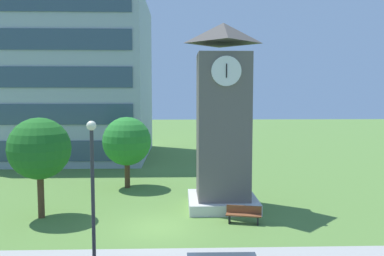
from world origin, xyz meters
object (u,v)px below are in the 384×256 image
Objects in this scene: clock_tower at (223,126)px; park_bench at (244,214)px; tree_by_building at (127,141)px; tree_streetside at (39,149)px; street_lamp at (93,178)px.

clock_tower reaches higher than park_bench.
clock_tower is 5.28m from park_bench.
tree_by_building is at bearing 131.04° from park_bench.
tree_streetside is (-9.91, -1.71, -1.02)m from clock_tower.
street_lamp is at bearing -88.18° from tree_by_building.
tree_streetside is (-10.68, 1.28, 3.26)m from park_bench.
clock_tower is 5.69× the size of park_bench.
park_bench is at bearing 38.32° from street_lamp.
clock_tower reaches higher than tree_streetside.
street_lamp is (-6.53, -5.16, 3.06)m from park_bench.
street_lamp is 1.13× the size of tree_by_building.
tree_streetside is at bearing -119.13° from tree_by_building.
clock_tower is at bearing 54.75° from street_lamp.
street_lamp is (-5.75, -8.14, -1.22)m from clock_tower.
street_lamp is 1.05× the size of tree_streetside.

